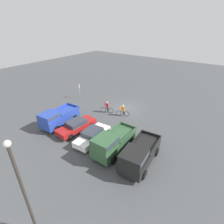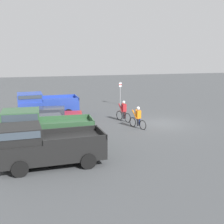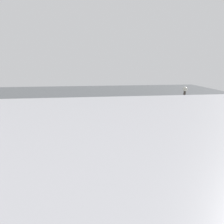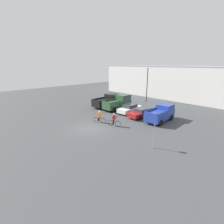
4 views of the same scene
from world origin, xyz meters
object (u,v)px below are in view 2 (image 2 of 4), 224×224
object	(u,v)px
pickup_truck_2	(44,104)
cyclist_1	(138,117)
sedan_1	(51,116)
cyclist_0	(124,111)
pickup_truck_0	(44,145)
sedan_0	(46,125)
pickup_truck_1	(41,129)
fire_lane_sign	(120,91)

from	to	relation	value
pickup_truck_2	cyclist_1	size ratio (longest dim) A/B	3.01
sedan_1	cyclist_1	world-z (taller)	cyclist_1
sedan_1	cyclist_0	distance (m)	5.77
pickup_truck_0	cyclist_1	xyz separation A→B (m)	(6.03, -6.84, -0.31)
sedan_0	cyclist_0	xyz separation A→B (m)	(2.71, -6.13, 0.12)
pickup_truck_1	fire_lane_sign	world-z (taller)	fire_lane_sign
sedan_0	fire_lane_sign	distance (m)	12.19
pickup_truck_1	cyclist_1	distance (m)	7.64
pickup_truck_1	cyclist_0	distance (m)	8.50
cyclist_1	cyclist_0	bearing A→B (deg)	11.57
sedan_0	cyclist_0	distance (m)	6.71
pickup_truck_0	cyclist_1	bearing A→B (deg)	-48.57
pickup_truck_1	fire_lane_sign	xyz separation A→B (m)	(12.31, -7.90, 0.23)
pickup_truck_0	pickup_truck_2	distance (m)	11.21
pickup_truck_0	cyclist_0	xyz separation A→B (m)	(8.35, -6.36, -0.31)
pickup_truck_1	cyclist_1	xyz separation A→B (m)	(3.20, -6.93, -0.40)
pickup_truck_1	sedan_1	world-z (taller)	pickup_truck_1
pickup_truck_1	cyclist_0	world-z (taller)	pickup_truck_1
pickup_truck_1	sedan_1	bearing A→B (deg)	-6.96
sedan_0	sedan_1	xyz separation A→B (m)	(2.80, -0.36, -0.01)
sedan_1	cyclist_0	world-z (taller)	cyclist_0
cyclist_1	fire_lane_sign	bearing A→B (deg)	-6.13
pickup_truck_2	fire_lane_sign	xyz separation A→B (m)	(3.93, -7.62, 0.35)
pickup_truck_1	cyclist_1	world-z (taller)	pickup_truck_1
pickup_truck_0	sedan_0	distance (m)	5.66
pickup_truck_0	pickup_truck_2	bearing A→B (deg)	-0.98
sedan_1	cyclist_0	xyz separation A→B (m)	(-0.09, -5.77, 0.13)
cyclist_0	sedan_0	bearing A→B (deg)	113.84
cyclist_1	fire_lane_sign	size ratio (longest dim) A/B	0.70
pickup_truck_2	cyclist_1	bearing A→B (deg)	-127.93
pickup_truck_1	sedan_0	size ratio (longest dim) A/B	1.12
fire_lane_sign	sedan_0	bearing A→B (deg)	141.42
pickup_truck_0	cyclist_0	world-z (taller)	pickup_truck_0
cyclist_1	sedan_1	bearing A→B (deg)	68.95
pickup_truck_2	pickup_truck_0	bearing A→B (deg)	179.02
pickup_truck_0	pickup_truck_1	distance (m)	2.84
pickup_truck_0	pickup_truck_1	bearing A→B (deg)	1.83
cyclist_1	pickup_truck_2	bearing A→B (deg)	52.07
pickup_truck_1	sedan_0	distance (m)	2.87
sedan_0	pickup_truck_2	xyz separation A→B (m)	(5.58, 0.04, 0.41)
cyclist_0	pickup_truck_1	bearing A→B (deg)	130.51
pickup_truck_0	fire_lane_sign	xyz separation A→B (m)	(15.14, -7.81, 0.33)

